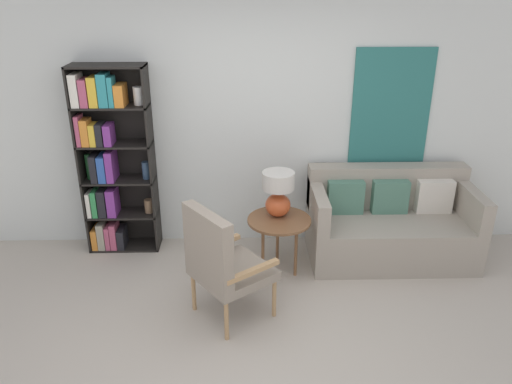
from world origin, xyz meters
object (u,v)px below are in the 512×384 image
object	(u,v)px
table_lamp	(278,192)
side_table	(279,224)
bookshelf	(109,161)
couch	(389,224)
armchair	(220,259)

from	to	relation	value
table_lamp	side_table	bearing A→B (deg)	-82.93
side_table	table_lamp	bearing A→B (deg)	97.07
bookshelf	side_table	bearing A→B (deg)	-17.39
table_lamp	couch	bearing A→B (deg)	10.22
bookshelf	armchair	size ratio (longest dim) A/B	1.88
armchair	side_table	bearing A→B (deg)	54.31
couch	table_lamp	xyz separation A→B (m)	(-1.15, -0.21, 0.46)
side_table	couch	bearing A→B (deg)	14.01
armchair	side_table	xyz separation A→B (m)	(0.52, 0.73, -0.06)
couch	side_table	xyz separation A→B (m)	(-1.14, -0.28, 0.16)
armchair	side_table	world-z (taller)	armchair
armchair	couch	xyz separation A→B (m)	(1.66, 1.01, -0.22)
table_lamp	bookshelf	bearing A→B (deg)	164.98
bookshelf	couch	size ratio (longest dim) A/B	1.18
armchair	couch	bearing A→B (deg)	31.30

